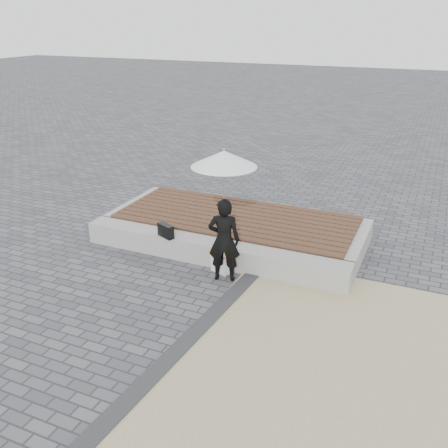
{
  "coord_description": "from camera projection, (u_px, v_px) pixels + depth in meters",
  "views": [
    {
      "loc": [
        3.45,
        -5.6,
        4.08
      ],
      "look_at": [
        0.48,
        1.1,
        1.0
      ],
      "focal_mm": 39.81,
      "sensor_mm": 36.0,
      "label": 1
    }
  ],
  "objects": [
    {
      "name": "timber_platform",
      "position": [
        237.0,
        227.0,
        9.88
      ],
      "size": [
        5.0,
        2.0,
        0.4
      ],
      "primitive_type": "cube",
      "color": "#ADAEA8",
      "rests_on": "ground"
    },
    {
      "name": "ground",
      "position": [
        166.0,
        305.0,
        7.59
      ],
      "size": [
        80.0,
        80.0,
        0.0
      ],
      "primitive_type": "plane",
      "color": "#535359",
      "rests_on": "ground"
    },
    {
      "name": "edging_band",
      "position": [
        195.0,
        333.0,
        6.89
      ],
      "size": [
        0.61,
        5.2,
        0.04
      ],
      "primitive_type": "cube",
      "rotation": [
        0.0,
        0.0,
        -0.07
      ],
      "color": "#2F2F32",
      "rests_on": "ground"
    },
    {
      "name": "magazine",
      "position": [
        219.0,
        254.0,
        8.39
      ],
      "size": [
        0.41,
        0.35,
        0.01
      ],
      "primitive_type": "cube",
      "rotation": [
        0.0,
        0.0,
        -0.34
      ],
      "color": "#EA383F",
      "rests_on": "canvas_tote"
    },
    {
      "name": "timber_decking",
      "position": [
        237.0,
        217.0,
        9.79
      ],
      "size": [
        4.6,
        2.0,
        0.04
      ],
      "primitive_type": null,
      "color": "brown",
      "rests_on": "timber_platform"
    },
    {
      "name": "woman",
      "position": [
        224.0,
        240.0,
        8.07
      ],
      "size": [
        0.6,
        0.48,
        1.43
      ],
      "primitive_type": "imported",
      "rotation": [
        0.0,
        0.0,
        3.43
      ],
      "color": "black",
      "rests_on": "ground"
    },
    {
      "name": "terrazzo_zone",
      "position": [
        376.0,
        382.0,
        5.97
      ],
      "size": [
        5.0,
        5.0,
        0.02
      ],
      "primitive_type": "cube",
      "color": "tan",
      "rests_on": "ground"
    },
    {
      "name": "handbag",
      "position": [
        166.0,
        231.0,
        8.91
      ],
      "size": [
        0.36,
        0.25,
        0.24
      ],
      "primitive_type": "cube",
      "rotation": [
        0.0,
        0.0,
        -0.41
      ],
      "color": "black",
      "rests_on": "seating_ledge"
    },
    {
      "name": "canvas_tote",
      "position": [
        220.0,
        263.0,
        8.5
      ],
      "size": [
        0.37,
        0.25,
        0.36
      ],
      "primitive_type": "cube",
      "rotation": [
        0.0,
        0.0,
        -0.36
      ],
      "color": "white",
      "rests_on": "ground"
    },
    {
      "name": "parasol",
      "position": [
        224.0,
        159.0,
        7.54
      ],
      "size": [
        1.02,
        1.02,
        1.31
      ],
      "rotation": [
        0.0,
        0.0,
        -0.25
      ],
      "color": "#A7A8AC",
      "rests_on": "ground"
    },
    {
      "name": "seating_ledge",
      "position": [
        211.0,
        251.0,
        8.87
      ],
      "size": [
        5.0,
        0.45,
        0.4
      ],
      "primitive_type": "cube",
      "color": "#979791",
      "rests_on": "ground"
    }
  ]
}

